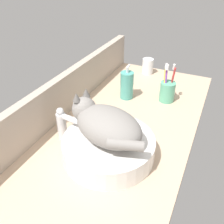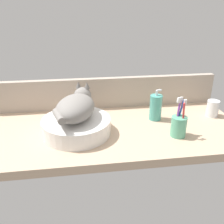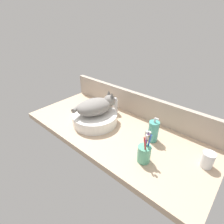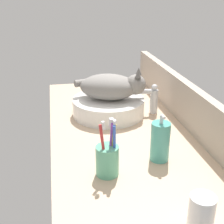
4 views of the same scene
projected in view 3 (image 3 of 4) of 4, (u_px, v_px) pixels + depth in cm
name	position (u px, v px, depth cm)	size (l,w,h in cm)	color
ground_plane	(115.00, 132.00, 121.36)	(132.00, 58.12, 4.00)	tan
backsplash_panel	(138.00, 104.00, 133.66)	(132.00, 3.60, 17.71)	#AD9E8E
sink_basin	(95.00, 118.00, 125.94)	(32.15, 32.15, 7.63)	white
cat	(96.00, 106.00, 121.82)	(23.95, 30.31, 14.00)	gray
faucet	(114.00, 105.00, 135.86)	(3.77, 11.86, 13.60)	silver
soap_dispenser	(153.00, 131.00, 107.20)	(6.37, 6.37, 16.74)	teal
toothbrush_cup	(144.00, 153.00, 92.71)	(7.18, 7.18, 18.72)	#5BB28E
water_glass	(207.00, 160.00, 90.04)	(6.42, 6.42, 8.85)	white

